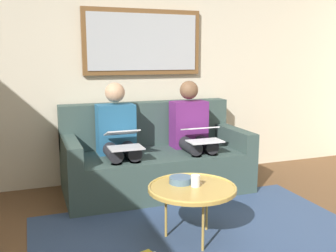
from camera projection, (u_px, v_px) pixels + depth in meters
name	position (u px, v px, depth m)	size (l,w,h in m)	color
wall_rear	(141.00, 65.00, 4.37)	(6.00, 0.12, 2.60)	beige
area_rug	(206.00, 239.00, 2.98)	(2.60, 1.80, 0.01)	#33476B
couch	(155.00, 160.00, 4.10)	(1.89, 0.90, 0.90)	#384C47
framed_mirror	(143.00, 42.00, 4.23)	(1.33, 0.05, 0.71)	brown
coffee_table	(192.00, 188.00, 2.92)	(0.67, 0.67, 0.43)	tan
cup	(195.00, 181.00, 2.92)	(0.07, 0.07, 0.09)	silver
bowl	(181.00, 180.00, 3.00)	(0.18, 0.18, 0.05)	slate
person_left	(192.00, 131.00, 4.12)	(0.38, 0.58, 1.14)	#66236B
laptop_white	(202.00, 134.00, 3.88)	(0.34, 0.33, 0.14)	white
person_right	(118.00, 136.00, 3.85)	(0.38, 0.58, 1.14)	#235B84
laptop_silver	(124.00, 139.00, 3.62)	(0.31, 0.37, 0.16)	silver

